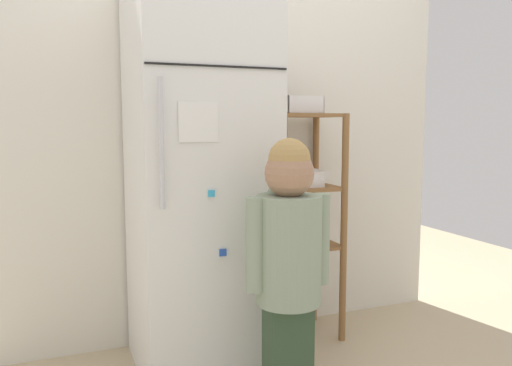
{
  "coord_description": "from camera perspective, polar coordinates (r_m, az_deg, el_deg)",
  "views": [
    {
      "loc": [
        -0.92,
        -2.28,
        1.15
      ],
      "look_at": [
        0.0,
        0.02,
        0.87
      ],
      "focal_mm": 36.06,
      "sensor_mm": 36.0,
      "label": 1
    }
  ],
  "objects": [
    {
      "name": "child_standing",
      "position": [
        2.03,
        3.62,
        -7.32
      ],
      "size": [
        0.35,
        0.26,
        1.1
      ],
      "color": "#354C34",
      "rests_on": "ground"
    },
    {
      "name": "pantry_shelf_unit",
      "position": [
        2.76,
        4.9,
        -2.03
      ],
      "size": [
        0.38,
        0.35,
        1.21
      ],
      "color": "olive",
      "rests_on": "ground"
    },
    {
      "name": "ground_plane",
      "position": [
        2.72,
        0.09,
        -18.56
      ],
      "size": [
        6.0,
        6.0,
        0.0
      ],
      "primitive_type": "plane",
      "color": "tan"
    },
    {
      "name": "refrigerator",
      "position": [
        2.4,
        -6.33,
        0.65
      ],
      "size": [
        0.6,
        0.66,
        1.81
      ],
      "color": "white",
      "rests_on": "ground"
    },
    {
      "name": "fruit_bin",
      "position": [
        2.74,
        4.74,
        8.41
      ],
      "size": [
        0.21,
        0.18,
        0.09
      ],
      "color": "white",
      "rests_on": "pantry_shelf_unit"
    },
    {
      "name": "kitchen_wall_back",
      "position": [
        2.8,
        -2.71,
        6.65
      ],
      "size": [
        2.57,
        0.03,
        2.31
      ],
      "primitive_type": "cube",
      "color": "silver",
      "rests_on": "ground"
    }
  ]
}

